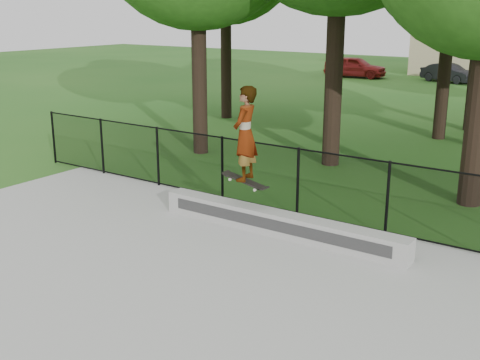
{
  "coord_description": "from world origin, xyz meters",
  "views": [
    {
      "loc": [
        5.99,
        -4.89,
        4.38
      ],
      "look_at": [
        -0.32,
        4.2,
        1.2
      ],
      "focal_mm": 45.0,
      "sensor_mm": 36.0,
      "label": 1
    }
  ],
  "objects": [
    {
      "name": "ground",
      "position": [
        0.0,
        0.0,
        0.0
      ],
      "size": [
        100.0,
        100.0,
        0.0
      ],
      "primitive_type": "plane",
      "color": "#205618",
      "rests_on": "ground"
    },
    {
      "name": "chainlink_fence",
      "position": [
        0.0,
        5.9,
        0.81
      ],
      "size": [
        16.06,
        0.06,
        1.5
      ],
      "color": "black",
      "rests_on": "concrete_slab"
    },
    {
      "name": "car_b",
      "position": [
        -4.57,
        32.53,
        0.56
      ],
      "size": [
        3.31,
        2.15,
        1.12
      ],
      "primitive_type": "imported",
      "rotation": [
        0.0,
        0.0,
        1.23
      ],
      "color": "black",
      "rests_on": "ground"
    },
    {
      "name": "skater_airborne",
      "position": [
        -0.53,
        4.69,
        1.97
      ],
      "size": [
        0.83,
        0.76,
        2.05
      ],
      "color": "black",
      "rests_on": "ground"
    },
    {
      "name": "grind_ledge",
      "position": [
        0.26,
        4.7,
        0.29
      ],
      "size": [
        5.37,
        0.4,
        0.45
      ],
      "primitive_type": "cube",
      "color": "#A09F9B",
      "rests_on": "concrete_slab"
    },
    {
      "name": "car_a",
      "position": [
        -10.37,
        31.81,
        0.68
      ],
      "size": [
        4.08,
        1.99,
        1.35
      ],
      "primitive_type": "imported",
      "rotation": [
        0.0,
        0.0,
        1.67
      ],
      "color": "maroon",
      "rests_on": "ground"
    },
    {
      "name": "concrete_slab",
      "position": [
        0.0,
        0.0,
        0.03
      ],
      "size": [
        14.0,
        12.0,
        0.06
      ],
      "primitive_type": "cube",
      "color": "#A8A8A3",
      "rests_on": "ground"
    }
  ]
}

